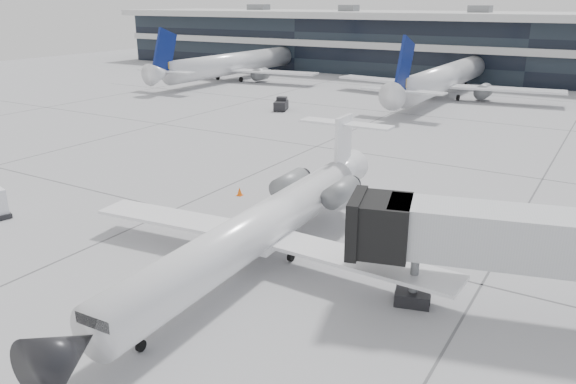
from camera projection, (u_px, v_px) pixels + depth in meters
The scene contains 8 objects.
ground at pixel (304, 242), 32.33m from camera, with size 220.00×220.00×0.00m, color gray.
terminal at pixel (538, 50), 97.13m from camera, with size 170.00×22.00×10.00m, color black.
bg_jet_left at pixel (236, 79), 98.90m from camera, with size 32.00×40.00×9.60m, color white, non-canonical shape.
bg_jet_center at pixel (444, 97), 80.79m from camera, with size 32.00×40.00×9.60m, color white, non-canonical shape.
regional_jet at pixel (260, 227), 29.05m from camera, with size 21.01×26.18×6.05m.
jet_bridge at pixel (560, 243), 23.09m from camera, with size 15.66×6.80×5.09m.
traffic_cone at pixel (240, 192), 39.92m from camera, with size 0.44×0.44×0.61m.
far_tug at pixel (281, 104), 70.95m from camera, with size 2.28×2.88×1.60m.
Camera 1 is at (14.54, -25.88, 13.17)m, focal length 35.00 mm.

